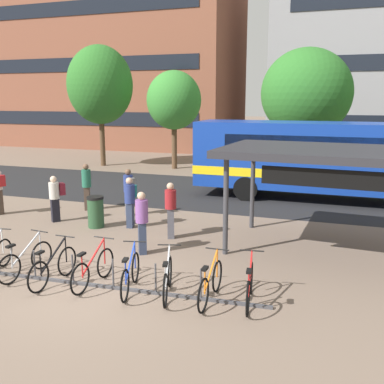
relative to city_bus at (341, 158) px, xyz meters
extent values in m
plane|color=#7A6656|center=(-5.22, -10.84, -1.78)|extent=(200.00, 200.00, 0.00)
cube|color=#232326|center=(-5.22, 0.00, -1.77)|extent=(80.00, 7.20, 0.01)
cube|color=#14389E|center=(0.06, 0.00, 0.07)|extent=(12.02, 2.63, 2.70)
cube|color=yellow|center=(0.06, 0.00, -0.58)|extent=(12.04, 2.65, 0.36)
cube|color=black|center=(-5.39, 0.03, 1.20)|extent=(1.01, 2.30, 0.40)
cube|color=black|center=(-5.92, 0.04, 0.34)|extent=(0.09, 2.19, 1.40)
cube|color=black|center=(0.36, -1.25, 0.48)|extent=(9.84, 0.12, 0.97)
cube|color=black|center=(0.37, 1.24, 0.48)|extent=(9.84, 0.12, 0.97)
cylinder|color=black|center=(-3.66, -1.13, -1.28)|extent=(1.00, 0.31, 1.00)
cylinder|color=black|center=(-3.65, 1.18, -1.28)|extent=(1.00, 0.31, 1.00)
cube|color=#47474C|center=(-5.12, -10.70, -1.75)|extent=(8.00, 0.46, 0.06)
cylinder|color=#47474C|center=(-6.62, -10.77, -1.43)|extent=(0.04, 0.04, 0.70)
cylinder|color=#47474C|center=(-5.62, -10.72, -1.43)|extent=(0.04, 0.04, 0.70)
cylinder|color=#47474C|center=(-4.62, -10.67, -1.43)|extent=(0.04, 0.04, 0.70)
cylinder|color=#47474C|center=(-3.62, -10.62, -1.43)|extent=(0.04, 0.04, 0.70)
cylinder|color=#47474C|center=(-2.62, -10.58, -1.43)|extent=(0.04, 0.04, 0.70)
cylinder|color=#47474C|center=(-1.62, -10.53, -1.43)|extent=(0.04, 0.04, 0.70)
torus|color=black|center=(-7.89, -10.32, -1.42)|extent=(0.16, 0.70, 0.70)
cylinder|color=silver|center=(-7.89, -10.34, -1.11)|extent=(0.04, 0.04, 0.65)
cylinder|color=black|center=(-7.89, -10.34, -0.80)|extent=(0.52, 0.11, 0.03)
torus|color=black|center=(-6.87, -10.18, -1.42)|extent=(0.12, 0.70, 0.70)
torus|color=black|center=(-6.98, -11.20, -1.42)|extent=(0.12, 0.70, 0.70)
cube|color=#B7BABF|center=(-6.92, -10.67, -1.11)|extent=(0.13, 0.92, 0.58)
cylinder|color=#B7BABF|center=(-6.97, -11.10, -1.16)|extent=(0.03, 0.03, 0.55)
cube|color=black|center=(-6.97, -11.10, -0.90)|extent=(0.12, 0.23, 0.05)
cylinder|color=#B7BABF|center=(-6.87, -10.20, -1.11)|extent=(0.04, 0.04, 0.65)
cylinder|color=black|center=(-6.87, -10.20, -0.80)|extent=(0.52, 0.08, 0.03)
torus|color=black|center=(-6.04, -10.33, -1.42)|extent=(0.07, 0.71, 0.70)
torus|color=black|center=(-6.07, -11.35, -1.42)|extent=(0.07, 0.71, 0.70)
cube|color=black|center=(-6.05, -10.82, -1.11)|extent=(0.06, 0.92, 0.58)
cylinder|color=black|center=(-6.07, -11.25, -1.16)|extent=(0.03, 0.03, 0.55)
cube|color=black|center=(-6.07, -11.25, -0.90)|extent=(0.11, 0.22, 0.05)
cylinder|color=black|center=(-6.04, -10.35, -1.11)|extent=(0.03, 0.03, 0.65)
cylinder|color=black|center=(-6.04, -10.35, -0.80)|extent=(0.52, 0.04, 0.03)
torus|color=black|center=(-5.12, -10.13, -1.42)|extent=(0.07, 0.71, 0.70)
torus|color=black|center=(-5.15, -11.15, -1.42)|extent=(0.07, 0.71, 0.70)
cube|color=red|center=(-5.14, -10.62, -1.11)|extent=(0.06, 0.92, 0.58)
cylinder|color=red|center=(-5.15, -11.05, -1.16)|extent=(0.03, 0.03, 0.55)
cube|color=black|center=(-5.15, -11.05, -0.90)|extent=(0.11, 0.22, 0.05)
cylinder|color=red|center=(-5.12, -10.15, -1.11)|extent=(0.03, 0.03, 0.65)
cylinder|color=black|center=(-5.12, -10.15, -0.80)|extent=(0.52, 0.05, 0.03)
torus|color=black|center=(-4.32, -10.16, -1.42)|extent=(0.21, 0.69, 0.70)
torus|color=black|center=(-4.09, -11.16, -1.42)|extent=(0.21, 0.69, 0.70)
cube|color=#1E3DB2|center=(-4.21, -10.64, -1.11)|extent=(0.25, 0.90, 0.58)
cylinder|color=#1E3DB2|center=(-4.11, -11.06, -1.16)|extent=(0.04, 0.04, 0.55)
cube|color=black|center=(-4.11, -11.06, -0.90)|extent=(0.15, 0.24, 0.05)
cylinder|color=#1E3DB2|center=(-4.32, -10.18, -1.11)|extent=(0.04, 0.04, 0.65)
cylinder|color=black|center=(-4.32, -10.18, -0.80)|extent=(0.51, 0.15, 0.03)
torus|color=black|center=(-3.49, -10.13, -1.42)|extent=(0.24, 0.69, 0.70)
torus|color=black|center=(-3.21, -11.11, -1.42)|extent=(0.24, 0.69, 0.70)
cube|color=#B7BABF|center=(-3.36, -10.60, -1.11)|extent=(0.29, 0.89, 0.58)
cylinder|color=#B7BABF|center=(-3.24, -11.01, -1.16)|extent=(0.04, 0.04, 0.55)
cube|color=black|center=(-3.24, -11.01, -0.90)|extent=(0.16, 0.24, 0.05)
cylinder|color=#B7BABF|center=(-3.49, -10.15, -1.11)|extent=(0.04, 0.04, 0.65)
cylinder|color=black|center=(-3.49, -10.15, -0.80)|extent=(0.51, 0.17, 0.03)
torus|color=black|center=(-2.41, -10.06, -1.42)|extent=(0.04, 0.70, 0.70)
torus|color=black|center=(-2.42, -11.08, -1.42)|extent=(0.04, 0.70, 0.70)
cube|color=orange|center=(-2.41, -10.55, -1.11)|extent=(0.03, 0.92, 0.58)
cylinder|color=orange|center=(-2.41, -10.98, -1.16)|extent=(0.03, 0.03, 0.55)
cube|color=black|center=(-2.41, -10.98, -0.90)|extent=(0.10, 0.22, 0.05)
cylinder|color=orange|center=(-2.41, -10.08, -1.11)|extent=(0.03, 0.03, 0.65)
cylinder|color=black|center=(-2.41, -10.08, -0.80)|extent=(0.52, 0.03, 0.03)
torus|color=black|center=(-1.70, -9.92, -1.42)|extent=(0.14, 0.70, 0.70)
torus|color=black|center=(-1.56, -10.93, -1.42)|extent=(0.14, 0.70, 0.70)
cube|color=red|center=(-1.63, -10.40, -1.11)|extent=(0.16, 0.92, 0.58)
cylinder|color=red|center=(-1.57, -10.83, -1.16)|extent=(0.03, 0.03, 0.55)
cube|color=black|center=(-1.57, -10.83, -0.90)|extent=(0.13, 0.23, 0.05)
cylinder|color=red|center=(-1.69, -9.94, -1.11)|extent=(0.04, 0.04, 0.65)
cylinder|color=black|center=(-1.69, -9.94, -0.80)|extent=(0.52, 0.10, 0.03)
cylinder|color=#38383D|center=(-2.85, -7.67, -0.46)|extent=(0.15, 0.15, 2.63)
cylinder|color=#38383D|center=(-2.66, -4.95, -0.46)|extent=(0.15, 0.15, 2.63)
cube|color=#28282D|center=(-0.02, -6.50, 0.96)|extent=(6.52, 3.96, 0.20)
cube|color=black|center=(-0.12, -8.01, 0.51)|extent=(3.51, 0.33, 0.44)
cube|color=#2D3851|center=(-6.42, -6.23, -1.36)|extent=(0.24, 0.29, 0.83)
cylinder|color=navy|center=(-6.42, -6.23, -0.64)|extent=(0.39, 0.39, 0.62)
sphere|color=tan|center=(-6.42, -6.23, -0.22)|extent=(0.22, 0.22, 0.22)
cube|color=#197075|center=(-6.46, -5.97, -0.61)|extent=(0.30, 0.22, 0.40)
cube|color=#565660|center=(-4.76, -6.84, -1.32)|extent=(0.28, 0.32, 0.92)
cylinder|color=maroon|center=(-4.76, -6.84, -0.57)|extent=(0.44, 0.44, 0.57)
sphere|color=tan|center=(-4.76, -6.84, -0.18)|extent=(0.22, 0.22, 0.22)
cube|color=#B21E23|center=(-4.86, -6.60, -0.54)|extent=(0.33, 0.27, 0.40)
cube|color=black|center=(-9.18, -6.40, -1.37)|extent=(0.32, 0.33, 0.81)
cylinder|color=beige|center=(-9.18, -6.40, -0.69)|extent=(0.48, 0.48, 0.56)
sphere|color=beige|center=(-9.18, -6.40, -0.30)|extent=(0.22, 0.22, 0.22)
cube|color=maroon|center=(-9.01, -6.20, -0.66)|extent=(0.33, 0.31, 0.40)
cube|color=#565660|center=(-7.16, -4.85, -1.34)|extent=(0.33, 0.32, 0.87)
cylinder|color=navy|center=(-7.16, -4.85, -0.60)|extent=(0.48, 0.48, 0.61)
sphere|color=brown|center=(-7.16, -4.85, -0.19)|extent=(0.22, 0.22, 0.22)
cube|color=slate|center=(-6.97, -5.02, -0.57)|extent=(0.32, 0.33, 0.40)
cube|color=#47382D|center=(-9.02, -4.62, -1.33)|extent=(0.29, 0.32, 0.89)
cylinder|color=#23664C|center=(-9.02, -4.62, -0.56)|extent=(0.45, 0.45, 0.66)
sphere|color=brown|center=(-9.02, -4.62, -0.12)|extent=(0.22, 0.22, 0.22)
cube|color=slate|center=(-9.13, -4.39, -0.53)|extent=(0.33, 0.28, 0.40)
cube|color=#B21E23|center=(-11.48, -6.31, -0.50)|extent=(0.27, 0.33, 0.40)
cube|color=#2D3851|center=(-4.98, -8.38, -1.33)|extent=(0.31, 0.33, 0.89)
cylinder|color=#7F4C93|center=(-4.98, -8.38, -0.58)|extent=(0.47, 0.47, 0.62)
sphere|color=tan|center=(-4.98, -8.38, -0.16)|extent=(0.22, 0.22, 0.22)
cube|color=#B21E23|center=(-5.12, -8.16, -0.55)|extent=(0.33, 0.30, 0.40)
cylinder|color=#284C2D|center=(-7.51, -6.55, -1.30)|extent=(0.52, 0.52, 0.95)
cylinder|color=black|center=(-7.51, -6.55, -0.79)|extent=(0.55, 0.55, 0.08)
cylinder|color=brown|center=(-2.10, 7.54, -0.61)|extent=(0.32, 0.32, 2.34)
ellipsoid|color=#2D7028|center=(-2.10, 7.54, 2.69)|extent=(5.12, 5.12, 5.01)
cylinder|color=brown|center=(-14.27, 5.68, -0.29)|extent=(0.32, 0.32, 2.97)
ellipsoid|color=#2D7028|center=(-14.27, 5.68, 3.21)|extent=(4.00, 4.00, 4.75)
cylinder|color=brown|center=(-9.55, 5.98, -0.47)|extent=(0.32, 0.32, 2.61)
ellipsoid|color=#388433|center=(-9.55, 5.98, 2.30)|extent=(3.22, 3.22, 3.44)
cube|color=brown|center=(-19.63, 18.42, 6.79)|extent=(21.26, 10.62, 17.12)
cube|color=black|center=(-19.63, 13.08, 0.79)|extent=(18.71, 0.06, 1.10)
cube|color=black|center=(-19.63, 13.08, 5.07)|extent=(18.71, 0.06, 1.10)
cube|color=black|center=(-19.63, 13.08, 9.35)|extent=(18.71, 0.06, 1.10)
camera|label=1|loc=(-0.05, -18.74, 2.35)|focal=41.19mm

